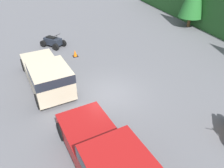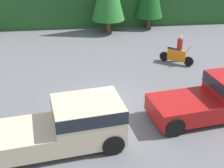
# 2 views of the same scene
# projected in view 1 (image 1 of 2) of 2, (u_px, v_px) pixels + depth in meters

# --- Properties ---
(ground_plane) EXTENTS (80.00, 80.00, 0.00)m
(ground_plane) POSITION_uv_depth(u_px,v_px,m) (107.00, 94.00, 13.33)
(ground_plane) COLOR #5B5B60
(pickup_truck_red) EXTENTS (5.56, 2.97, 1.89)m
(pickup_truck_red) POSITION_uv_depth(u_px,v_px,m) (107.00, 157.00, 8.22)
(pickup_truck_red) COLOR maroon
(pickup_truck_red) RESTS_ON ground_plane
(pickup_truck_second) EXTENTS (6.20, 3.05, 1.89)m
(pickup_truck_second) POSITION_uv_depth(u_px,v_px,m) (47.00, 74.00, 13.34)
(pickup_truck_second) COLOR beige
(pickup_truck_second) RESTS_ON ground_plane
(quad_atv) EXTENTS (2.32, 2.22, 1.15)m
(quad_atv) POSITION_uv_depth(u_px,v_px,m) (53.00, 42.00, 19.09)
(quad_atv) COLOR black
(quad_atv) RESTS_ON ground_plane
(traffic_cone) EXTENTS (0.42, 0.42, 0.55)m
(traffic_cone) POSITION_uv_depth(u_px,v_px,m) (75.00, 54.00, 17.53)
(traffic_cone) COLOR black
(traffic_cone) RESTS_ON ground_plane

